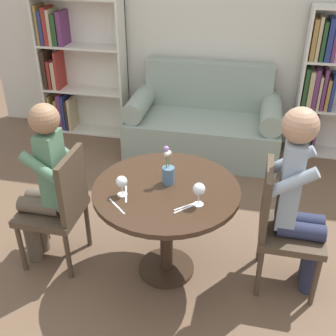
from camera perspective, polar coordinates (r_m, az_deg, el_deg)
The scene contains 17 objects.
ground_plane at distance 3.18m, azimuth -0.19°, elevation -13.52°, with size 16.00×16.00×0.00m, color brown.
back_wall at distance 4.64m, azimuth 6.21°, elevation 19.73°, with size 5.20×0.05×2.70m.
round_table at distance 2.80m, azimuth -0.21°, elevation -5.02°, with size 0.96×0.96×0.71m.
couch at distance 4.55m, azimuth 4.86°, elevation 5.81°, with size 1.59×0.80×0.92m.
bookshelf_left at distance 5.05m, azimuth -12.73°, elevation 13.01°, with size 0.97×0.28×1.53m.
bookshelf_right at distance 4.68m, azimuth 21.64°, elevation 10.32°, with size 0.97×0.28×1.53m.
chair_left at distance 3.05m, azimuth -14.46°, elevation -4.81°, with size 0.42×0.42×0.90m.
chair_right at distance 2.88m, azimuth 15.08°, elevation -7.25°, with size 0.43×0.43×0.90m.
person_left at distance 3.00m, azimuth -16.39°, elevation -2.01°, with size 0.42×0.34×1.24m.
person_right at distance 2.76m, azimuth 17.39°, elevation -3.92°, with size 0.42×0.34×1.31m.
wine_glass_left at distance 2.63m, azimuth -6.31°, elevation -1.93°, with size 0.07×0.07×0.14m.
wine_glass_right at distance 2.52m, azimuth 4.22°, elevation -2.95°, with size 0.08×0.08×0.15m.
flower_vase at distance 2.73m, azimuth -0.04°, elevation -0.49°, with size 0.08×0.08×0.27m.
knife_left_setting at distance 2.58m, azimuth -6.95°, elevation -5.15°, with size 0.15×0.14×0.00m.
fork_left_setting at distance 2.55m, azimuth 2.56°, elevation -5.41°, with size 0.14×0.14×0.00m.
knife_right_setting at distance 2.68m, azimuth -5.70°, elevation -3.51°, with size 0.07×0.18×0.00m.
fork_right_setting at distance 2.57m, azimuth 2.66°, elevation -5.12°, with size 0.15×0.13×0.00m.
Camera 1 is at (0.49, -2.23, 2.21)m, focal length 45.00 mm.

